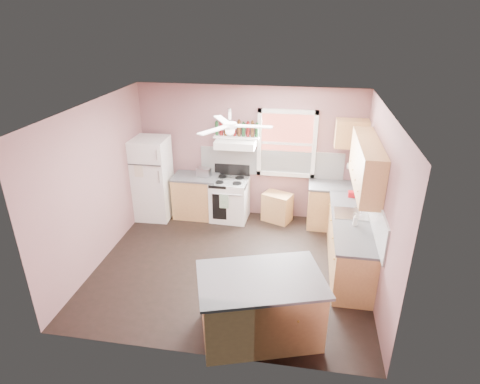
% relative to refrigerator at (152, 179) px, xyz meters
% --- Properties ---
extents(floor, '(4.50, 4.50, 0.00)m').
position_rel_refrigerator_xyz_m(floor, '(1.94, -1.53, -0.85)').
color(floor, black).
rests_on(floor, ground).
extents(ceiling, '(4.50, 4.50, 0.00)m').
position_rel_refrigerator_xyz_m(ceiling, '(1.94, -1.53, 1.85)').
color(ceiling, white).
rests_on(ceiling, ground).
extents(wall_back, '(4.50, 0.05, 2.70)m').
position_rel_refrigerator_xyz_m(wall_back, '(1.94, 0.50, 0.50)').
color(wall_back, '#7F5658').
rests_on(wall_back, ground).
extents(wall_right, '(0.05, 4.00, 2.70)m').
position_rel_refrigerator_xyz_m(wall_right, '(4.22, -1.53, 0.50)').
color(wall_right, '#7F5658').
rests_on(wall_right, ground).
extents(wall_left, '(0.05, 4.00, 2.70)m').
position_rel_refrigerator_xyz_m(wall_left, '(-0.33, -1.53, 0.50)').
color(wall_left, '#7F5658').
rests_on(wall_left, ground).
extents(backsplash_back, '(2.90, 0.03, 0.55)m').
position_rel_refrigerator_xyz_m(backsplash_back, '(2.39, 0.46, 0.32)').
color(backsplash_back, white).
rests_on(backsplash_back, wall_back).
extents(backsplash_right, '(0.03, 2.60, 0.55)m').
position_rel_refrigerator_xyz_m(backsplash_right, '(4.18, -1.23, 0.32)').
color(backsplash_right, white).
rests_on(backsplash_right, wall_right).
extents(window_view, '(1.00, 0.02, 1.20)m').
position_rel_refrigerator_xyz_m(window_view, '(2.69, 0.45, 0.75)').
color(window_view, brown).
rests_on(window_view, wall_back).
extents(window_frame, '(1.16, 0.07, 1.36)m').
position_rel_refrigerator_xyz_m(window_frame, '(2.69, 0.43, 0.75)').
color(window_frame, white).
rests_on(window_frame, wall_back).
extents(refrigerator, '(0.74, 0.72, 1.70)m').
position_rel_refrigerator_xyz_m(refrigerator, '(0.00, 0.00, 0.00)').
color(refrigerator, white).
rests_on(refrigerator, floor).
extents(base_cabinet_left, '(0.90, 0.60, 0.86)m').
position_rel_refrigerator_xyz_m(base_cabinet_left, '(0.88, 0.17, -0.42)').
color(base_cabinet_left, '#A97846').
rests_on(base_cabinet_left, floor).
extents(counter_left, '(0.92, 0.62, 0.04)m').
position_rel_refrigerator_xyz_m(counter_left, '(0.88, 0.17, 0.03)').
color(counter_left, '#444447').
rests_on(counter_left, base_cabinet_left).
extents(toaster, '(0.30, 0.20, 0.18)m').
position_rel_refrigerator_xyz_m(toaster, '(1.05, 0.19, 0.14)').
color(toaster, silver).
rests_on(toaster, counter_left).
extents(stove, '(0.76, 0.67, 0.86)m').
position_rel_refrigerator_xyz_m(stove, '(1.59, 0.15, -0.42)').
color(stove, white).
rests_on(stove, floor).
extents(range_hood, '(0.78, 0.50, 0.14)m').
position_rel_refrigerator_xyz_m(range_hood, '(1.71, 0.22, 0.77)').
color(range_hood, white).
rests_on(range_hood, wall_back).
extents(bottle_shelf, '(0.90, 0.26, 0.03)m').
position_rel_refrigerator_xyz_m(bottle_shelf, '(1.71, 0.34, 0.87)').
color(bottle_shelf, white).
rests_on(bottle_shelf, range_hood).
extents(cart, '(0.66, 0.55, 0.56)m').
position_rel_refrigerator_xyz_m(cart, '(2.57, 0.22, -0.57)').
color(cart, '#A97846').
rests_on(cart, floor).
extents(base_cabinet_corner, '(1.00, 0.60, 0.86)m').
position_rel_refrigerator_xyz_m(base_cabinet_corner, '(3.69, 0.17, -0.42)').
color(base_cabinet_corner, '#A97846').
rests_on(base_cabinet_corner, floor).
extents(base_cabinet_right, '(0.60, 2.20, 0.86)m').
position_rel_refrigerator_xyz_m(base_cabinet_right, '(3.89, -1.23, -0.42)').
color(base_cabinet_right, '#A97846').
rests_on(base_cabinet_right, floor).
extents(counter_corner, '(1.02, 0.62, 0.04)m').
position_rel_refrigerator_xyz_m(counter_corner, '(3.69, 0.17, 0.03)').
color(counter_corner, '#444447').
rests_on(counter_corner, base_cabinet_corner).
extents(counter_right, '(0.62, 2.22, 0.04)m').
position_rel_refrigerator_xyz_m(counter_right, '(3.88, -1.23, 0.03)').
color(counter_right, '#444447').
rests_on(counter_right, base_cabinet_right).
extents(sink, '(0.55, 0.45, 0.03)m').
position_rel_refrigerator_xyz_m(sink, '(3.88, -1.03, 0.04)').
color(sink, silver).
rests_on(sink, counter_right).
extents(faucet, '(0.03, 0.03, 0.14)m').
position_rel_refrigerator_xyz_m(faucet, '(4.04, -1.03, 0.12)').
color(faucet, silver).
rests_on(faucet, sink).
extents(upper_cabinet_right, '(0.33, 1.80, 0.76)m').
position_rel_refrigerator_xyz_m(upper_cabinet_right, '(4.02, -1.03, 0.93)').
color(upper_cabinet_right, '#A97846').
rests_on(upper_cabinet_right, wall_right).
extents(upper_cabinet_corner, '(0.60, 0.33, 0.52)m').
position_rel_refrigerator_xyz_m(upper_cabinet_corner, '(3.89, 0.30, 1.05)').
color(upper_cabinet_corner, '#A97846').
rests_on(upper_cabinet_corner, wall_back).
extents(paper_towel, '(0.26, 0.12, 0.12)m').
position_rel_refrigerator_xyz_m(paper_towel, '(4.01, 0.33, 0.40)').
color(paper_towel, white).
rests_on(paper_towel, wall_back).
extents(island, '(1.72, 1.37, 0.86)m').
position_rel_refrigerator_xyz_m(island, '(2.61, -3.02, -0.42)').
color(island, '#A97846').
rests_on(island, floor).
extents(island_top, '(1.84, 1.48, 0.04)m').
position_rel_refrigerator_xyz_m(island_top, '(2.61, -3.02, 0.03)').
color(island_top, '#444447').
rests_on(island_top, island).
extents(ceiling_fan_hub, '(0.20, 0.20, 0.08)m').
position_rel_refrigerator_xyz_m(ceiling_fan_hub, '(1.94, -1.53, 1.60)').
color(ceiling_fan_hub, white).
rests_on(ceiling_fan_hub, ceiling).
extents(soap_bottle, '(0.09, 0.09, 0.21)m').
position_rel_refrigerator_xyz_m(soap_bottle, '(3.91, -1.42, 0.16)').
color(soap_bottle, silver).
rests_on(soap_bottle, counter_right).
extents(red_caddy, '(0.18, 0.13, 0.10)m').
position_rel_refrigerator_xyz_m(red_caddy, '(3.97, -0.33, 0.10)').
color(red_caddy, '#B40F15').
rests_on(red_caddy, counter_right).
extents(wine_bottles, '(0.86, 0.06, 0.31)m').
position_rel_refrigerator_xyz_m(wine_bottles, '(1.71, 0.34, 1.03)').
color(wine_bottles, '#143819').
rests_on(wine_bottles, bottle_shelf).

